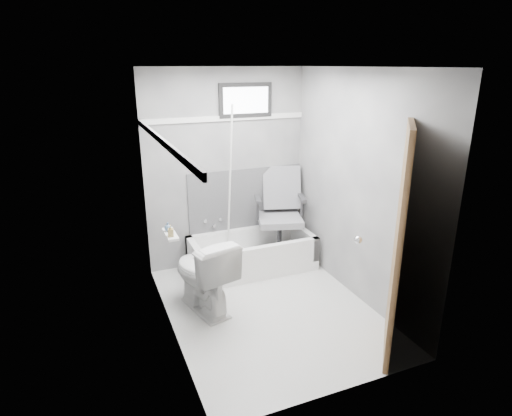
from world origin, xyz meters
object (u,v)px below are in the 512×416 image
door (449,254)px  soap_bottle_a (171,231)px  soap_bottle_b (168,226)px  office_chair (280,213)px  toilet (203,274)px  bathtub (252,253)px

door → soap_bottle_a: (-1.92, 1.41, -0.03)m
soap_bottle_b → office_chair: bearing=24.6°
soap_bottle_a → toilet: bearing=21.0°
bathtub → door: bearing=-70.3°
office_chair → soap_bottle_b: bearing=-138.6°
office_chair → toilet: 1.42m
bathtub → toilet: size_ratio=1.85×
bathtub → soap_bottle_b: bearing=-149.8°
door → soap_bottle_a: 2.38m
bathtub → toilet: toilet is taller
soap_bottle_b → door: bearing=-39.0°
office_chair → soap_bottle_a: bearing=-134.4°
door → soap_bottle_b: door is taller
toilet → soap_bottle_b: 0.65m
bathtub → soap_bottle_a: 1.57m
soap_bottle_a → soap_bottle_b: (0.00, 0.14, -0.01)m
soap_bottle_a → bathtub: bearing=35.2°
soap_bottle_a → soap_bottle_b: bearing=90.0°
toilet → bathtub: bearing=-154.2°
office_chair → soap_bottle_b: size_ratio=12.85×
office_chair → soap_bottle_a: office_chair is taller
bathtub → soap_bottle_b: (-1.13, -0.66, 0.75)m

